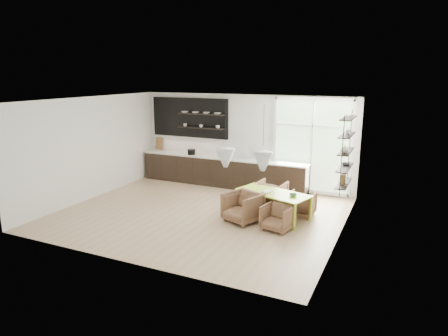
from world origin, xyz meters
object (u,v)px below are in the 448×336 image
dining_table (273,194)px  armchair_front_left (243,207)px  armchair_front_right (278,218)px  wire_stool (247,197)px  armchair_back_left (271,194)px  armchair_back_right (301,204)px

dining_table → armchair_front_left: size_ratio=2.46×
armchair_front_right → armchair_front_left: bearing=-179.2°
armchair_front_right → wire_stool: bearing=146.1°
dining_table → armchair_back_left: 0.94m
armchair_front_right → wire_stool: size_ratio=1.44×
armchair_back_left → armchair_back_right: size_ratio=1.14×
dining_table → armchair_front_left: 0.85m
armchair_back_left → wire_stool: armchair_back_left is taller
armchair_back_left → armchair_front_right: (0.68, -1.57, -0.05)m
armchair_back_right → armchair_front_right: bearing=80.9°
armchair_back_right → armchair_back_left: bearing=-19.9°
wire_stool → armchair_front_right: bearing=-44.4°
dining_table → armchair_front_right: size_ratio=3.00×
armchair_front_left → armchair_back_right: bearing=62.0°
armchair_back_left → wire_stool: bearing=38.4°
armchair_front_left → armchair_front_right: bearing=11.6°
armchair_back_left → armchair_front_left: 1.43m
armchair_back_right → armchair_front_left: armchair_front_left is taller
dining_table → armchair_back_left: bearing=128.7°
armchair_front_left → dining_table: bearing=65.9°
armchair_back_left → armchair_back_right: 1.01m
armchair_front_left → armchair_back_left: bearing=101.1°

